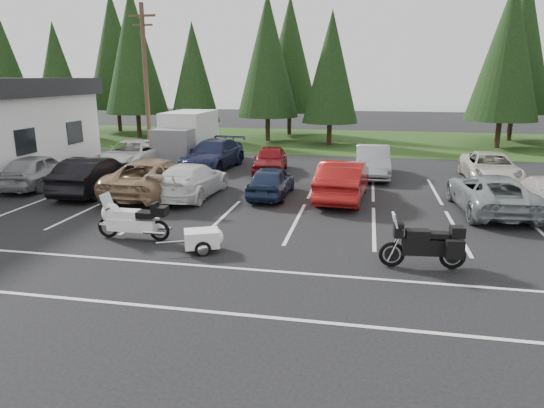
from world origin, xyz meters
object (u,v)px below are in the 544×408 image
Objects in this scene: car_near_5 at (343,180)px; car_far_2 at (270,159)px; adventure_motorcycle at (423,241)px; car_far_0 at (133,155)px; car_far_3 at (372,162)px; touring_motorcycle at (132,217)px; car_near_3 at (191,180)px; car_near_1 at (94,175)px; cargo_trailer at (202,241)px; car_near_6 at (490,193)px; car_near_0 at (38,170)px; car_far_1 at (213,155)px; box_truck at (184,137)px; car_near_2 at (155,176)px; car_far_4 at (490,168)px; car_near_4 at (271,181)px; utility_pole at (146,81)px.

car_near_5 reaches higher than car_far_2.
car_far_0 is at bearing 134.44° from adventure_motorcycle.
car_far_3 reaches higher than car_far_2.
car_far_2 is 11.83m from touring_motorcycle.
car_near_5 reaches higher than car_far_3.
car_near_1 is at bearing 4.50° from car_near_3.
adventure_motorcycle is (8.65, -0.70, 0.03)m from touring_motorcycle.
touring_motorcycle is at bearing 142.29° from cargo_trailer.
car_near_5 is 1.99× the size of adventure_motorcycle.
car_near_6 is at bearing 177.12° from car_near_1.
car_near_0 is at bearing -156.67° from car_far_2.
car_far_3 is 12.33m from adventure_motorcycle.
car_near_1 is 0.89× the size of car_far_1.
box_truck reaches higher than touring_motorcycle.
car_near_2 reaches higher than car_far_3.
car_near_2 is 1.40× the size of car_far_2.
car_near_1 is at bearing -160.06° from car_far_4.
car_near_4 is at bearing 6.05° from car_near_5.
car_near_3 is 7.84m from car_far_0.
car_near_2 is 6.78m from car_far_0.
adventure_motorcycle reaches higher than car_far_2.
car_near_1 is 3.40× the size of cargo_trailer.
box_truck is 9.10m from car_near_0.
car_near_2 is 5.00m from car_near_4.
car_near_0 is 1.72× the size of touring_motorcycle.
touring_motorcycle is (-11.71, -5.59, 0.02)m from car_near_6.
box_truck reaches higher than car_far_2.
car_far_0 is 2.23× the size of adventure_motorcycle.
box_truck is 2.23× the size of adventure_motorcycle.
touring_motorcycle is 8.68m from adventure_motorcycle.
car_far_4 is (9.84, 4.95, 0.04)m from car_near_4.
utility_pole is 19.71m from car_near_6.
car_near_4 is 0.71× the size of car_far_1.
car_near_1 is at bearing -143.25° from car_far_2.
utility_pole is at bearing -63.20° from car_near_2.
car_near_4 is 10.09m from car_far_0.
car_near_6 is 11.41m from car_far_2.
car_far_2 reaches higher than car_near_4.
box_truck reaches higher than car_near_0.
car_near_1 is at bearing 6.86° from car_near_4.
box_truck is 8.81m from car_near_1.
car_far_3 is at bearing -146.80° from car_near_2.
car_near_2 reaches higher than adventure_motorcycle.
car_near_0 is at bearing -164.31° from car_far_4.
car_near_0 reaches higher than cargo_trailer.
car_far_3 is (15.18, 5.42, -0.00)m from car_near_0.
car_far_3 reaches higher than cargo_trailer.
touring_motorcycle is (5.77, -13.78, -3.96)m from utility_pole.
car_near_1 is 18.51m from car_far_4.
car_far_0 is 14.46m from cargo_trailer.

